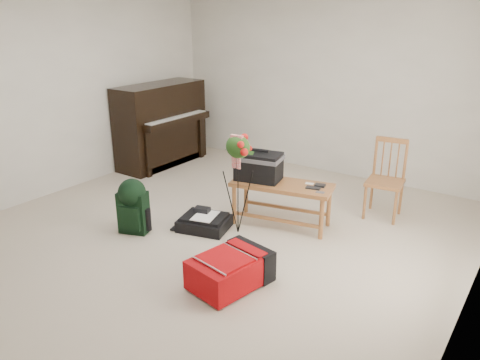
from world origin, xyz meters
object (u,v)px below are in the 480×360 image
Objects in this scene: bench at (268,171)px; black_duffel at (204,222)px; flower_stand at (238,185)px; piano at (162,126)px; red_suitcase at (233,267)px; green_backpack at (132,203)px; dining_chair at (386,180)px.

bench reaches higher than black_duffel.
bench is 0.46m from flower_stand.
red_suitcase is at bearing -36.72° from piano.
bench is at bearing 73.34° from flower_stand.
bench is at bearing -19.73° from piano.
piano reaches higher than green_backpack.
piano reaches higher than red_suitcase.
piano is 1.64× the size of dining_chair.
green_backpack is (-0.58, -0.50, 0.26)m from black_duffel.
bench is 1.45m from red_suitcase.
piano is at bearing 173.18° from dining_chair.
red_suitcase is 1.51m from green_backpack.
black_duffel is 0.60m from flower_stand.
black_duffel is at bearing 152.74° from red_suitcase.
flower_stand reaches higher than bench.
flower_stand is (-1.15, -1.34, 0.10)m from dining_chair.
dining_chair reaches higher than black_duffel.
red_suitcase is at bearing -62.10° from flower_stand.
piano is at bearing 145.78° from flower_stand.
bench is 1.39m from dining_chair.
black_duffel is at bearing -162.94° from flower_stand.
dining_chair is at bearing 85.72° from red_suitcase.
flower_stand is (0.93, 0.64, 0.21)m from green_backpack.
piano is 2.56m from black_duffel.
piano is at bearing 154.16° from red_suitcase.
black_duffel is (-0.91, 0.71, -0.07)m from red_suitcase.
black_duffel is 1.01× the size of green_backpack.
red_suitcase is 1.16m from black_duffel.
bench reaches higher than green_backpack.
flower_stand reaches higher than black_duffel.
green_backpack is (1.45, -1.98, -0.26)m from piano.
red_suitcase is (0.46, -1.30, -0.45)m from bench.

